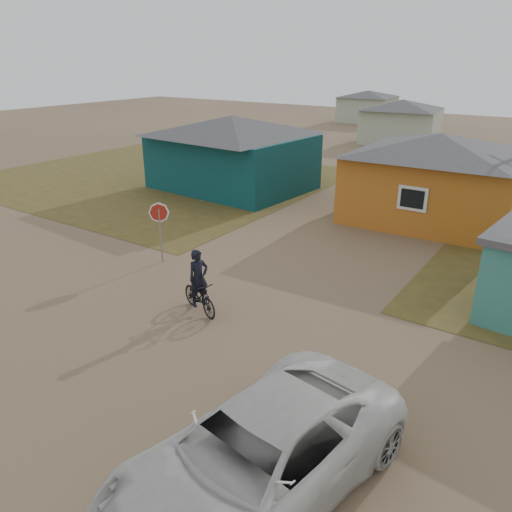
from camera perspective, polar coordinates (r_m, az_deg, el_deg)
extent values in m
plane|color=brown|center=(13.96, -7.95, -8.56)|extent=(120.00, 120.00, 0.00)
cube|color=brown|center=(31.92, -11.26, 8.85)|extent=(20.00, 18.00, 0.00)
cube|color=#0A373A|center=(28.42, -2.73, 10.73)|extent=(8.40, 6.54, 3.00)
pyramid|color=#3B3A3D|center=(28.09, -2.81, 14.73)|extent=(8.93, 7.08, 1.00)
cube|color=#B9651C|center=(24.12, 19.64, 7.44)|extent=(7.21, 6.24, 3.00)
pyramid|color=#3B3A3D|center=(23.75, 20.25, 11.98)|extent=(7.72, 6.76, 0.90)
cube|color=silver|center=(21.25, 17.45, 6.28)|extent=(1.20, 0.06, 1.00)
cube|color=black|center=(21.22, 17.43, 6.26)|extent=(0.95, 0.04, 0.75)
cube|color=#AAB59C|center=(45.43, 16.18, 14.04)|extent=(6.49, 5.60, 2.80)
pyramid|color=#3B3A3D|center=(45.24, 16.43, 16.29)|extent=(7.04, 6.15, 0.80)
cube|color=#AAB59C|center=(59.39, 12.58, 16.02)|extent=(5.75, 5.28, 2.70)
pyramid|color=#3B3A3D|center=(59.25, 12.72, 17.65)|extent=(6.28, 5.81, 0.70)
cylinder|color=gray|center=(18.25, -10.83, 2.29)|extent=(0.06, 0.06, 2.02)
imported|color=black|center=(14.67, -6.50, -4.57)|extent=(1.79, 1.04, 1.04)
imported|color=black|center=(14.43, -6.59, -2.51)|extent=(0.59, 0.72, 1.71)
imported|color=silver|center=(8.97, 0.18, -21.92)|extent=(3.66, 6.30, 1.65)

